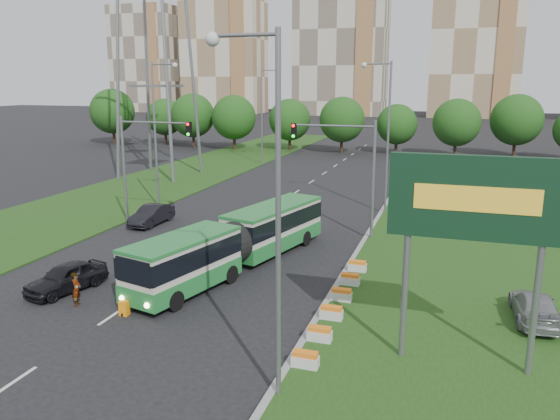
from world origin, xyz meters
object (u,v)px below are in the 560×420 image
(articulated_bus, at_px, (235,241))
(traffic_mast_median, at_px, (350,160))
(car_median, at_px, (535,307))
(billboard, at_px, (475,208))
(car_left_near, at_px, (66,277))
(traffic_mast_left, at_px, (142,153))
(shopping_trolley, at_px, (124,308))
(car_left_far, at_px, (152,215))
(pedestrian, at_px, (76,289))

(articulated_bus, bearing_deg, traffic_mast_median, 72.94)
(traffic_mast_median, relative_size, car_median, 1.82)
(billboard, distance_m, traffic_mast_median, 17.68)
(traffic_mast_median, xyz_separation_m, car_left_near, (-11.78, -14.11, -4.61))
(traffic_mast_left, bearing_deg, billboard, -33.55)
(billboard, height_order, traffic_mast_left, same)
(articulated_bus, bearing_deg, shopping_trolley, -92.47)
(car_left_far, distance_m, shopping_trolley, 16.57)
(car_left_near, height_order, shopping_trolley, car_left_near)
(billboard, height_order, traffic_mast_median, same)
(car_left_near, distance_m, pedestrian, 2.20)
(pedestrian, bearing_deg, traffic_mast_median, -54.35)
(car_left_near, distance_m, car_left_far, 13.43)
(traffic_mast_left, distance_m, car_left_near, 14.31)
(articulated_bus, height_order, car_median, articulated_bus)
(billboard, distance_m, shopping_trolley, 15.86)
(articulated_bus, xyz_separation_m, car_left_far, (-9.71, 7.15, -0.85))
(car_left_far, bearing_deg, pedestrian, -71.24)
(traffic_mast_left, xyz_separation_m, articulated_bus, (10.19, -7.15, -3.77))
(traffic_mast_median, relative_size, car_left_far, 1.82)
(car_left_near, bearing_deg, shopping_trolley, -5.97)
(traffic_mast_left, bearing_deg, car_left_near, -75.57)
(billboard, distance_m, car_left_near, 20.09)
(car_median, distance_m, shopping_trolley, 18.42)
(traffic_mast_left, distance_m, car_left_far, 4.65)
(car_left_near, relative_size, shopping_trolley, 6.26)
(car_left_near, distance_m, car_median, 22.49)
(car_left_near, bearing_deg, traffic_mast_left, 119.16)
(articulated_bus, bearing_deg, car_median, 3.89)
(billboard, distance_m, articulated_bus, 15.41)
(car_left_near, bearing_deg, car_median, 22.73)
(billboard, bearing_deg, shopping_trolley, 179.27)
(articulated_bus, relative_size, car_left_far, 3.56)
(articulated_bus, bearing_deg, traffic_mast_left, 159.27)
(traffic_mast_left, bearing_deg, pedestrian, -70.71)
(car_left_near, xyz_separation_m, car_median, (22.28, 3.13, 0.05))
(car_left_near, bearing_deg, articulated_bus, 55.94)
(car_median, bearing_deg, car_left_near, 5.73)
(car_left_near, height_order, car_left_far, car_left_near)
(traffic_mast_median, xyz_separation_m, car_median, (10.49, -10.99, -4.56))
(traffic_mast_median, relative_size, articulated_bus, 0.51)
(car_median, bearing_deg, traffic_mast_left, -23.54)
(car_left_near, bearing_deg, billboard, 9.13)
(articulated_bus, relative_size, shopping_trolley, 22.72)
(billboard, bearing_deg, traffic_mast_left, 146.45)
(pedestrian, bearing_deg, billboard, -112.94)
(articulated_bus, distance_m, pedestrian, 9.00)
(traffic_mast_median, bearing_deg, car_left_near, -129.85)
(articulated_bus, xyz_separation_m, car_median, (15.46, -2.84, -0.79))
(traffic_mast_median, distance_m, car_median, 15.86)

